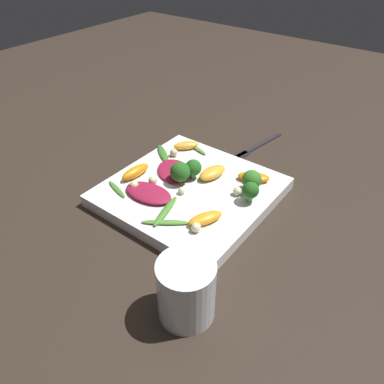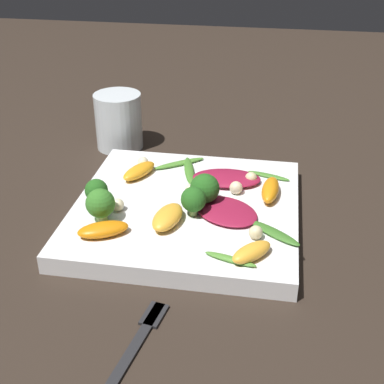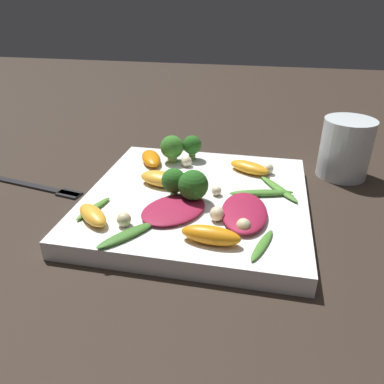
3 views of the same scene
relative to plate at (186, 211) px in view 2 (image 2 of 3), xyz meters
name	(u,v)px [view 2 (image 2 of 3)]	position (x,y,z in m)	size (l,w,h in m)	color
ground_plane	(187,218)	(0.00, 0.00, -0.01)	(2.40, 2.40, 0.00)	#2D231C
plate	(186,211)	(0.00, 0.00, 0.00)	(0.30, 0.30, 0.02)	white
drinking_glass	(119,121)	(0.16, -0.22, 0.04)	(0.08, 0.08, 0.10)	white
fork	(136,343)	(0.01, 0.24, -0.01)	(0.04, 0.16, 0.01)	#262628
radicchio_leaf_0	(227,178)	(-0.05, -0.07, 0.02)	(0.10, 0.06, 0.01)	maroon
radicchio_leaf_1	(226,211)	(-0.06, 0.02, 0.02)	(0.11, 0.11, 0.01)	maroon
orange_segment_0	(139,171)	(0.08, -0.07, 0.02)	(0.05, 0.07, 0.02)	orange
orange_segment_1	(103,229)	(0.09, 0.09, 0.02)	(0.07, 0.05, 0.02)	orange
orange_segment_2	(168,217)	(0.01, 0.06, 0.02)	(0.04, 0.07, 0.02)	#FCAD33
orange_segment_3	(252,252)	(-0.10, 0.11, 0.02)	(0.06, 0.06, 0.02)	#FCAD33
orange_segment_4	(270,190)	(-0.11, -0.04, 0.02)	(0.03, 0.07, 0.02)	orange
broccoli_floret_0	(100,204)	(0.10, 0.06, 0.04)	(0.04, 0.04, 0.04)	#84AD5B
broccoli_floret_1	(205,189)	(-0.03, 0.00, 0.04)	(0.04, 0.04, 0.05)	#7A9E51
broccoli_floret_2	(96,191)	(0.12, 0.03, 0.04)	(0.03, 0.03, 0.04)	#7A9E51
broccoli_floret_3	(194,200)	(-0.01, 0.03, 0.04)	(0.03, 0.03, 0.04)	#7A9E51
arugula_sprig_0	(274,233)	(-0.12, 0.06, 0.02)	(0.07, 0.06, 0.01)	#3D7528
arugula_sprig_1	(189,171)	(0.01, -0.09, 0.02)	(0.03, 0.09, 0.01)	#47842D
arugula_sprig_2	(179,163)	(0.03, -0.11, 0.02)	(0.08, 0.06, 0.01)	#518E33
arugula_sprig_3	(269,176)	(-0.11, -0.10, 0.01)	(0.07, 0.03, 0.00)	#47842D
arugula_sprig_4	(230,259)	(-0.07, 0.12, 0.02)	(0.06, 0.03, 0.01)	#518E33
macadamia_nut_0	(118,205)	(0.09, 0.03, 0.02)	(0.02, 0.02, 0.02)	beige
macadamia_nut_1	(236,188)	(-0.06, -0.04, 0.02)	(0.02, 0.02, 0.02)	beige
macadamia_nut_2	(251,178)	(-0.08, -0.07, 0.02)	(0.02, 0.02, 0.02)	beige
macadamia_nut_3	(191,189)	(0.00, -0.03, 0.02)	(0.01, 0.01, 0.01)	beige
macadamia_nut_4	(256,232)	(-0.10, 0.07, 0.02)	(0.02, 0.02, 0.02)	beige
macadamia_nut_5	(143,162)	(0.08, -0.10, 0.02)	(0.02, 0.02, 0.02)	beige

